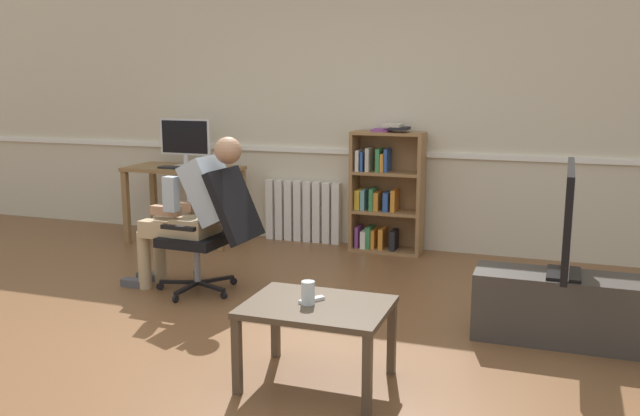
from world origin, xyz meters
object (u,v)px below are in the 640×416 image
at_px(office_chair, 213,227).
at_px(person_seated, 193,209).
at_px(tv_screen, 568,219).
at_px(coffee_table, 317,314).
at_px(drinking_glass, 308,293).
at_px(spare_remote, 312,300).
at_px(imac_monitor, 185,139).
at_px(computer_desk, 184,179).
at_px(radiator, 303,211).
at_px(computer_mouse, 204,168).
at_px(keyboard, 178,168).
at_px(bookshelf, 384,193).
at_px(tv_stand, 561,308).

xyz_separation_m(office_chair, person_seated, (-0.17, 0.01, 0.12)).
relative_size(tv_screen, coffee_table, 1.31).
xyz_separation_m(tv_screen, drinking_glass, (-1.28, -1.08, -0.27)).
relative_size(person_seated, spare_remote, 8.03).
distance_m(tv_screen, coffee_table, 1.68).
relative_size(imac_monitor, person_seated, 0.46).
relative_size(imac_monitor, drinking_glass, 4.41).
xyz_separation_m(computer_desk, radiator, (1.12, 0.39, -0.32)).
bearing_deg(person_seated, computer_mouse, -151.36).
height_order(person_seated, drinking_glass, person_seated).
distance_m(keyboard, radiator, 1.30).
bearing_deg(bookshelf, computer_mouse, -166.27).
bearing_deg(computer_desk, imac_monitor, 100.75).
distance_m(computer_desk, spare_remote, 3.45).
bearing_deg(radiator, imac_monitor, -164.55).
xyz_separation_m(office_chair, tv_screen, (2.49, -0.13, 0.26)).
relative_size(radiator, spare_remote, 5.22).
distance_m(office_chair, tv_screen, 2.51).
bearing_deg(spare_remote, office_chair, 170.68).
distance_m(tv_stand, tv_screen, 0.57).
height_order(computer_desk, radiator, computer_desk).
xyz_separation_m(radiator, spare_remote, (1.18, -2.96, 0.15)).
relative_size(tv_screen, spare_remote, 6.63).
distance_m(keyboard, computer_mouse, 0.27).
bearing_deg(coffee_table, imac_monitor, 131.24).
bearing_deg(imac_monitor, computer_mouse, -32.49).
height_order(person_seated, spare_remote, person_seated).
height_order(computer_mouse, office_chair, office_chair).
bearing_deg(coffee_table, bookshelf, 97.12).
relative_size(computer_mouse, drinking_glass, 0.80).
height_order(bookshelf, person_seated, bookshelf).
distance_m(keyboard, coffee_table, 3.40).
xyz_separation_m(computer_desk, office_chair, (1.08, -1.40, -0.11)).
height_order(computer_desk, person_seated, person_seated).
relative_size(keyboard, coffee_table, 0.51).
xyz_separation_m(imac_monitor, computer_mouse, (0.31, -0.20, -0.26)).
distance_m(radiator, coffee_table, 3.23).
height_order(bookshelf, office_chair, bookshelf).
distance_m(person_seated, tv_stand, 2.71).
height_order(keyboard, coffee_table, keyboard).
bearing_deg(office_chair, bookshelf, 155.25).
bearing_deg(radiator, tv_stand, -38.13).
relative_size(tv_stand, spare_remote, 7.08).
bearing_deg(tv_stand, keyboard, 158.50).
bearing_deg(computer_desk, tv_stand, -23.28).
distance_m(computer_desk, coffee_table, 3.50).
bearing_deg(person_seated, radiator, 176.29).
relative_size(computer_mouse, radiator, 0.13).
bearing_deg(computer_mouse, drinking_glass, -51.39).
bearing_deg(tv_stand, imac_monitor, 155.77).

